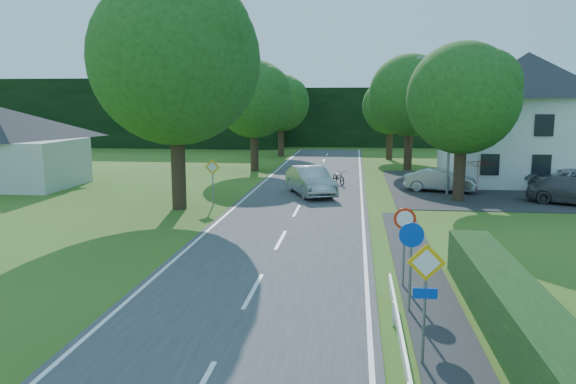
# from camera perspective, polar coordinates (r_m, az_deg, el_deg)

# --- Properties ---
(road) EXTENTS (7.00, 80.00, 0.04)m
(road) POSITION_cam_1_polar(r_m,az_deg,el_deg) (24.00, -0.11, -3.78)
(road) COLOR #3C3C3F
(road) RESTS_ON ground
(parking_pad) EXTENTS (14.00, 16.00, 0.04)m
(parking_pad) POSITION_cam_1_polar(r_m,az_deg,el_deg) (37.74, 20.82, 0.39)
(parking_pad) COLOR #262629
(parking_pad) RESTS_ON ground
(line_edge_left) EXTENTS (0.12, 80.00, 0.01)m
(line_edge_left) POSITION_cam_1_polar(r_m,az_deg,el_deg) (24.59, -7.66, -3.49)
(line_edge_left) COLOR white
(line_edge_left) RESTS_ON road
(line_edge_right) EXTENTS (0.12, 80.00, 0.01)m
(line_edge_right) POSITION_cam_1_polar(r_m,az_deg,el_deg) (23.83, 7.69, -3.90)
(line_edge_right) COLOR white
(line_edge_right) RESTS_ON road
(line_centre) EXTENTS (0.12, 80.00, 0.01)m
(line_centre) POSITION_cam_1_polar(r_m,az_deg,el_deg) (23.99, -0.11, -3.72)
(line_centre) COLOR white
(line_centre) RESTS_ON road
(tree_main) EXTENTS (9.40, 9.40, 11.64)m
(tree_main) POSITION_cam_1_polar(r_m,az_deg,el_deg) (28.61, -11.31, 9.85)
(tree_main) COLOR #204615
(tree_main) RESTS_ON ground
(tree_left_far) EXTENTS (7.00, 7.00, 8.58)m
(tree_left_far) POSITION_cam_1_polar(r_m,az_deg,el_deg) (43.93, -3.46, 7.72)
(tree_left_far) COLOR #204615
(tree_left_far) RESTS_ON ground
(tree_right_far) EXTENTS (7.40, 7.40, 9.09)m
(tree_right_far) POSITION_cam_1_polar(r_m,az_deg,el_deg) (45.41, 12.22, 7.91)
(tree_right_far) COLOR #204615
(tree_right_far) RESTS_ON ground
(tree_left_back) EXTENTS (6.60, 6.60, 8.07)m
(tree_left_back) POSITION_cam_1_polar(r_m,az_deg,el_deg) (55.71, -0.73, 7.79)
(tree_left_back) COLOR #204615
(tree_left_back) RESTS_ON ground
(tree_right_back) EXTENTS (6.20, 6.20, 7.56)m
(tree_right_back) POSITION_cam_1_polar(r_m,az_deg,el_deg) (53.33, 10.33, 7.30)
(tree_right_back) COLOR #204615
(tree_right_back) RESTS_ON ground
(tree_right_mid) EXTENTS (7.00, 7.00, 8.58)m
(tree_right_mid) POSITION_cam_1_polar(r_m,az_deg,el_deg) (31.74, 17.25, 6.77)
(tree_right_mid) COLOR #204615
(tree_right_mid) RESTS_ON ground
(treeline_left) EXTENTS (44.00, 6.00, 8.00)m
(treeline_left) POSITION_cam_1_polar(r_m,az_deg,el_deg) (72.15, -18.63, 7.61)
(treeline_left) COLOR black
(treeline_left) RESTS_ON ground
(treeline_right) EXTENTS (30.00, 5.00, 7.00)m
(treeline_right) POSITION_cam_1_polar(r_m,az_deg,el_deg) (69.43, 11.20, 7.45)
(treeline_right) COLOR black
(treeline_right) RESTS_ON ground
(house_white) EXTENTS (10.60, 8.40, 8.60)m
(house_white) POSITION_cam_1_polar(r_m,az_deg,el_deg) (40.78, 22.92, 7.07)
(house_white) COLOR white
(house_white) RESTS_ON ground
(streetlight) EXTENTS (2.03, 0.18, 8.00)m
(streetlight) POSITION_cam_1_polar(r_m,az_deg,el_deg) (33.64, 15.92, 7.24)
(streetlight) COLOR gray
(streetlight) RESTS_ON ground
(sign_priority_right) EXTENTS (0.78, 0.09, 2.59)m
(sign_priority_right) POSITION_cam_1_polar(r_m,az_deg,el_deg) (11.85, 13.79, -8.83)
(sign_priority_right) COLOR gray
(sign_priority_right) RESTS_ON ground
(sign_roundabout) EXTENTS (0.64, 0.08, 2.37)m
(sign_roundabout) POSITION_cam_1_polar(r_m,az_deg,el_deg) (14.75, 12.39, -5.70)
(sign_roundabout) COLOR gray
(sign_roundabout) RESTS_ON ground
(sign_speed_limit) EXTENTS (0.64, 0.11, 2.37)m
(sign_speed_limit) POSITION_cam_1_polar(r_m,az_deg,el_deg) (16.66, 11.75, -3.63)
(sign_speed_limit) COLOR gray
(sign_speed_limit) RESTS_ON ground
(sign_priority_left) EXTENTS (0.78, 0.09, 2.44)m
(sign_priority_left) POSITION_cam_1_polar(r_m,az_deg,el_deg) (29.36, -7.68, 1.90)
(sign_priority_left) COLOR gray
(sign_priority_left) RESTS_ON ground
(moving_car) EXTENTS (3.47, 5.29, 1.65)m
(moving_car) POSITION_cam_1_polar(r_m,az_deg,el_deg) (32.41, 2.29, 1.13)
(moving_car) COLOR #A6A7AB
(moving_car) RESTS_ON road
(motorcycle) EXTENTS (1.35, 1.93, 0.96)m
(motorcycle) POSITION_cam_1_polar(r_m,az_deg,el_deg) (36.69, 5.17, 1.51)
(motorcycle) COLOR black
(motorcycle) RESTS_ON road
(parked_car_silver_a) EXTENTS (4.39, 2.51, 1.37)m
(parked_car_silver_a) POSITION_cam_1_polar(r_m,az_deg,el_deg) (34.91, 15.18, 1.16)
(parked_car_silver_a) COLOR #9FA0A3
(parked_car_silver_a) RESTS_ON parking_pad
(parked_car_grey) EXTENTS (5.23, 3.97, 1.41)m
(parked_car_grey) POSITION_cam_1_polar(r_m,az_deg,el_deg) (33.12, 27.20, 0.08)
(parked_car_grey) COLOR #48484D
(parked_car_grey) RESTS_ON parking_pad
(parasol) EXTENTS (2.45, 2.48, 1.95)m
(parasol) POSITION_cam_1_polar(r_m,az_deg,el_deg) (35.46, 18.69, 1.59)
(parasol) COLOR red
(parasol) RESTS_ON parking_pad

